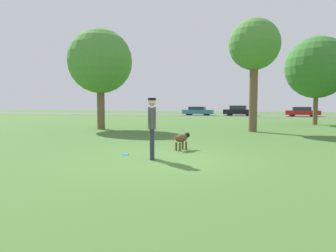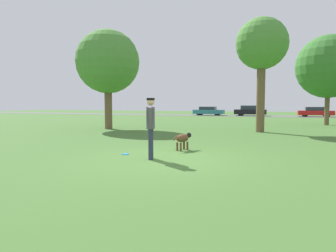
# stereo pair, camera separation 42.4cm
# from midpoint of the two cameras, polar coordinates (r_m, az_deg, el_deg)

# --- Properties ---
(ground_plane) EXTENTS (120.00, 120.00, 0.00)m
(ground_plane) POSITION_cam_midpoint_polar(r_m,az_deg,el_deg) (8.65, 0.98, -6.38)
(ground_plane) COLOR #426B2D
(far_road_strip) EXTENTS (120.00, 6.00, 0.01)m
(far_road_strip) POSITION_cam_midpoint_polar(r_m,az_deg,el_deg) (42.59, 17.24, 1.83)
(far_road_strip) COLOR #5B5B59
(far_road_strip) RESTS_ON ground_plane
(person) EXTENTS (0.36, 0.69, 1.77)m
(person) POSITION_cam_midpoint_polar(r_m,az_deg,el_deg) (8.57, -1.90, 0.63)
(person) COLOR #2D334C
(person) RESTS_ON ground_plane
(dog) EXTENTS (0.47, 0.94, 0.59)m
(dog) POSITION_cam_midpoint_polar(r_m,az_deg,el_deg) (10.36, 4.08, -2.41)
(dog) COLOR brown
(dog) RESTS_ON ground_plane
(frisbee) EXTENTS (0.23, 0.23, 0.02)m
(frisbee) POSITION_cam_midpoint_polar(r_m,az_deg,el_deg) (9.57, -6.88, -5.34)
(frisbee) COLOR #268CE5
(frisbee) RESTS_ON ground_plane
(tree_near_left) EXTENTS (4.04, 4.04, 6.33)m
(tree_near_left) POSITION_cam_midpoint_polar(r_m,az_deg,el_deg) (19.85, -10.80, 11.88)
(tree_near_left) COLOR brown
(tree_near_left) RESTS_ON ground_plane
(tree_mid_center) EXTENTS (2.90, 2.90, 6.45)m
(tree_mid_center) POSITION_cam_midpoint_polar(r_m,az_deg,el_deg) (18.23, 18.09, 14.40)
(tree_mid_center) COLOR brown
(tree_mid_center) RESTS_ON ground_plane
(tree_far_right) EXTENTS (4.74, 4.74, 6.80)m
(tree_far_right) POSITION_cam_midpoint_polar(r_m,az_deg,el_deg) (26.10, 28.68, 9.89)
(tree_far_right) COLOR brown
(tree_far_right) RESTS_ON ground_plane
(parked_car_teal) EXTENTS (4.35, 1.73, 1.25)m
(parked_car_teal) POSITION_cam_midpoint_polar(r_m,az_deg,el_deg) (43.52, 8.00, 2.84)
(parked_car_teal) COLOR teal
(parked_car_teal) RESTS_ON ground_plane
(parked_car_black) EXTENTS (4.25, 1.94, 1.43)m
(parked_car_black) POSITION_cam_midpoint_polar(r_m,az_deg,el_deg) (42.94, 15.66, 2.81)
(parked_car_black) COLOR black
(parked_car_black) RESTS_ON ground_plane
(parked_car_red) EXTENTS (4.22, 1.90, 1.26)m
(parked_car_red) POSITION_cam_midpoint_polar(r_m,az_deg,el_deg) (42.60, 26.50, 2.43)
(parked_car_red) COLOR red
(parked_car_red) RESTS_ON ground_plane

